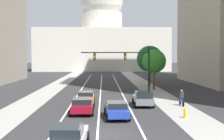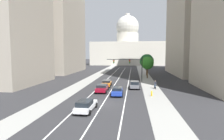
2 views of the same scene
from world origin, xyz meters
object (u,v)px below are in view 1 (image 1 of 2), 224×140
object	(u,v)px
street_tree_mid_right	(150,59)
car_blue	(117,109)
traffic_signal_mast	(127,61)
street_tree_far_right	(154,61)
car_orange	(86,97)
car_white	(69,136)
car_crimson	(82,105)
capitol_building	(102,41)
cyclist	(182,98)
fire_hydrant	(185,113)
car_gray	(143,98)

from	to	relation	value
street_tree_mid_right	car_blue	bearing A→B (deg)	-103.13
traffic_signal_mast	street_tree_far_right	world-z (taller)	traffic_signal_mast
car_orange	car_white	distance (m)	17.70
car_crimson	car_orange	xyz separation A→B (m)	(-0.00, 5.73, -0.00)
capitol_building	cyclist	xyz separation A→B (m)	(8.71, -90.26, -10.07)
car_orange	traffic_signal_mast	size ratio (longest dim) A/B	0.52
car_orange	car_white	size ratio (longest dim) A/B	0.98
cyclist	street_tree_mid_right	size ratio (longest dim) A/B	0.24
capitol_building	fire_hydrant	world-z (taller)	capitol_building
car_white	traffic_signal_mast	size ratio (longest dim) A/B	0.53
car_crimson	car_gray	xyz separation A→B (m)	(6.13, 4.22, 0.07)
car_gray	street_tree_mid_right	size ratio (longest dim) A/B	0.65
capitol_building	car_gray	world-z (taller)	capitol_building
fire_hydrant	car_orange	bearing A→B (deg)	136.90
car_white	cyclist	world-z (taller)	cyclist
fire_hydrant	street_tree_mid_right	bearing A→B (deg)	87.65
car_blue	car_orange	bearing A→B (deg)	17.91
car_white	traffic_signal_mast	distance (m)	25.93
car_blue	car_gray	size ratio (longest dim) A/B	1.02
street_tree_far_right	car_blue	bearing A→B (deg)	-106.05
street_tree_mid_right	traffic_signal_mast	bearing A→B (deg)	-109.10
car_gray	car_white	xyz separation A→B (m)	(-6.14, -16.19, -0.06)
car_gray	fire_hydrant	xyz separation A→B (m)	(2.79, -6.84, -0.35)
cyclist	car_crimson	bearing A→B (deg)	107.61
car_blue	street_tree_far_right	distance (m)	25.06
car_blue	capitol_building	bearing A→B (deg)	-1.72
car_gray	cyclist	world-z (taller)	cyclist
capitol_building	traffic_signal_mast	size ratio (longest dim) A/B	5.18
capitol_building	cyclist	size ratio (longest dim) A/B	27.32
car_crimson	fire_hydrant	world-z (taller)	car_crimson
street_tree_mid_right	capitol_building	bearing A→B (deg)	97.41
fire_hydrant	street_tree_mid_right	distance (m)	30.97
car_crimson	car_gray	distance (m)	7.45
cyclist	car_gray	bearing A→B (deg)	85.42
car_orange	fire_hydrant	bearing A→B (deg)	-134.95
car_orange	car_gray	xyz separation A→B (m)	(6.13, -1.51, 0.07)
capitol_building	street_tree_mid_right	bearing A→B (deg)	-82.59
car_orange	traffic_signal_mast	bearing A→B (deg)	-35.95
capitol_building	traffic_signal_mast	world-z (taller)	capitol_building
car_crimson	car_orange	world-z (taller)	car_orange
car_gray	street_tree_mid_right	distance (m)	24.46
capitol_building	car_blue	size ratio (longest dim) A/B	9.94
street_tree_far_right	street_tree_mid_right	bearing A→B (deg)	87.78
car_blue	car_white	distance (m)	10.00
cyclist	car_white	bearing A→B (deg)	142.81
cyclist	street_tree_far_right	bearing A→B (deg)	-3.78
car_gray	fire_hydrant	bearing A→B (deg)	-156.69
street_tree_mid_right	street_tree_far_right	bearing A→B (deg)	-92.22
car_crimson	street_tree_far_right	xyz separation A→B (m)	(9.92, 21.35, 3.73)
car_blue	car_gray	bearing A→B (deg)	-27.26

